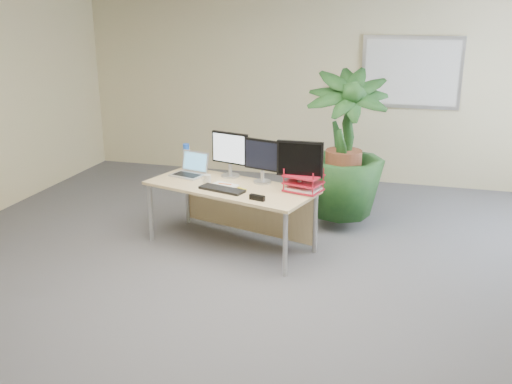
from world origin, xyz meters
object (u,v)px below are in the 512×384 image
(floor_plant, at_px, (343,162))
(laptop, at_px, (191,169))
(monitor_right, at_px, (262,158))
(monitor_left, at_px, (230,152))
(desk, at_px, (236,196))

(floor_plant, height_order, laptop, floor_plant)
(laptop, bearing_deg, monitor_right, -5.15)
(monitor_left, distance_m, laptop, 0.48)
(floor_plant, relative_size, monitor_right, 3.32)
(desk, xyz_separation_m, monitor_left, (-0.13, 0.22, 0.41))
(desk, bearing_deg, monitor_left, 119.86)
(floor_plant, relative_size, monitor_left, 3.15)
(monitor_right, bearing_deg, monitor_left, 162.27)
(desk, relative_size, floor_plant, 1.23)
(monitor_left, relative_size, laptop, 1.19)
(desk, distance_m, laptop, 0.62)
(desk, relative_size, monitor_right, 4.09)
(floor_plant, bearing_deg, laptop, -158.10)
(laptop, bearing_deg, floor_plant, 21.90)
(laptop, bearing_deg, monitor_left, 6.64)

